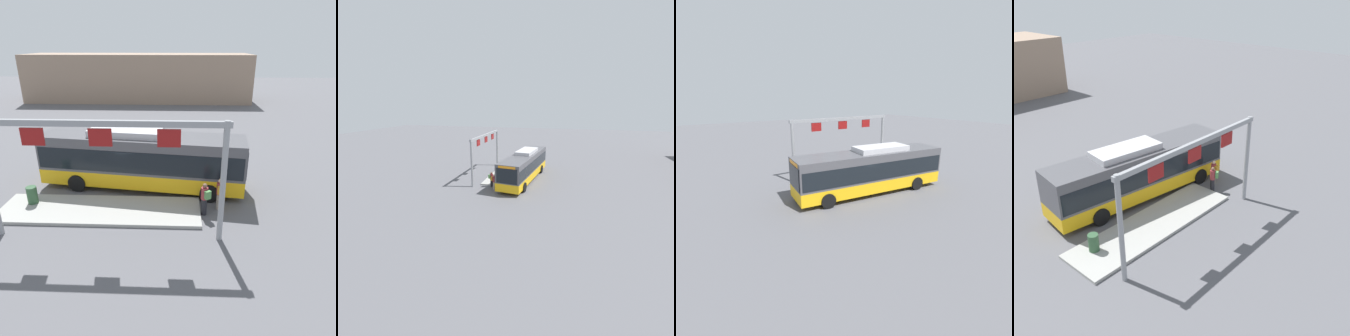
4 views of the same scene
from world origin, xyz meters
The scene contains 8 objects.
ground_plane centered at (0.00, 0.00, 0.00)m, with size 120.00×120.00×0.00m, color #56565B.
platform_curb centered at (-1.81, -2.93, 0.08)m, with size 10.00×2.80×0.16m, color #9E9E99.
bus_main centered at (-0.01, 0.00, 1.81)m, with size 11.64×3.96×3.46m.
person_boarding centered at (3.37, -3.01, 0.89)m, with size 0.54×0.61×1.67m.
person_waiting_near centered at (4.15, -2.48, 0.89)m, with size 0.36×0.54×1.67m.
platform_sign_gantry centered at (-0.91, -5.00, 3.79)m, with size 9.97×0.24×5.20m.
station_building centered at (-3.88, 29.02, 3.17)m, with size 31.07×8.00×6.34m, color gray.
trash_bin centered at (-5.40, -2.46, 0.61)m, with size 0.52×0.52×0.90m, color #2D5133.
Camera 1 is at (2.12, -16.00, 7.86)m, focal length 32.45 mm.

